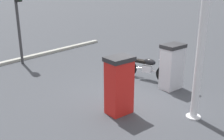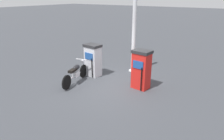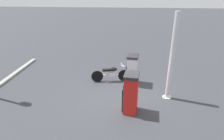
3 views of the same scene
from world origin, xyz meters
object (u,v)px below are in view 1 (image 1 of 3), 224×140
object	(u,v)px
motorcycle_near_pump	(147,67)
fuel_pump_near	(172,66)
fuel_pump_far	(119,85)
roadside_traffic_light	(18,10)
canopy_support_pole	(200,53)

from	to	relation	value
motorcycle_near_pump	fuel_pump_near	bearing A→B (deg)	174.84
fuel_pump_far	roadside_traffic_light	world-z (taller)	roadside_traffic_light
fuel_pump_far	fuel_pump_near	bearing A→B (deg)	-90.00
fuel_pump_far	canopy_support_pole	size ratio (longest dim) A/B	0.43
canopy_support_pole	fuel_pump_near	bearing A→B (deg)	-38.53
motorcycle_near_pump	canopy_support_pole	distance (m)	3.39
fuel_pump_far	motorcycle_near_pump	world-z (taller)	fuel_pump_far
fuel_pump_near	fuel_pump_far	bearing A→B (deg)	90.00
motorcycle_near_pump	roadside_traffic_light	xyz separation A→B (m)	(5.04, 2.37, 1.87)
fuel_pump_far	roadside_traffic_light	size ratio (longest dim) A/B	0.49
fuel_pump_near	fuel_pump_far	size ratio (longest dim) A/B	0.94
fuel_pump_far	roadside_traffic_light	bearing A→B (deg)	-2.81
fuel_pump_near	canopy_support_pole	size ratio (longest dim) A/B	0.41
canopy_support_pole	roadside_traffic_light	bearing A→B (deg)	7.05
fuel_pump_far	motorcycle_near_pump	bearing A→B (deg)	-67.25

